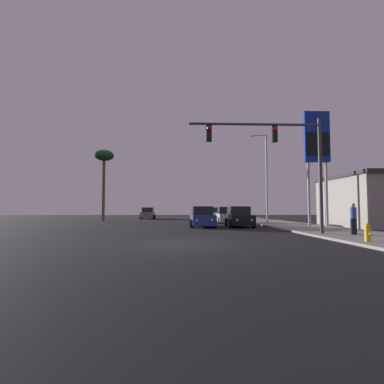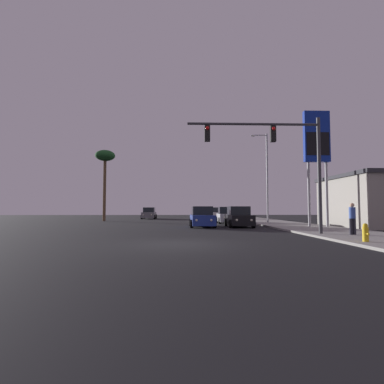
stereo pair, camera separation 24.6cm
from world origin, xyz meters
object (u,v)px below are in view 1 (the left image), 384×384
at_px(car_blue, 202,218).
at_px(fire_hydrant, 368,233).
at_px(palm_tree_mid, 104,159).
at_px(traffic_light_mast, 282,151).
at_px(car_white, 214,214).
at_px(gas_station_sign, 317,143).
at_px(car_silver, 226,216).
at_px(pedestrian_on_sidewalk, 353,217).
at_px(street_lamp, 265,173).
at_px(car_grey, 148,214).
at_px(car_black, 239,218).

bearing_deg(car_blue, fire_hydrant, 114.72).
bearing_deg(palm_tree_mid, traffic_light_mast, -53.50).
height_order(car_white, gas_station_sign, gas_station_sign).
xyz_separation_m(car_blue, gas_station_sign, (8.86, -1.81, 5.86)).
distance_m(car_silver, palm_tree_mid, 16.74).
bearing_deg(fire_hydrant, pedestrian_on_sidewalk, 67.34).
bearing_deg(car_silver, car_white, -89.47).
distance_m(street_lamp, pedestrian_on_sidewalk, 14.75).
xyz_separation_m(car_grey, car_silver, (9.51, -13.68, 0.00)).
bearing_deg(car_silver, pedestrian_on_sidewalk, 108.22).
xyz_separation_m(car_grey, car_blue, (6.55, -19.83, 0.00)).
relative_size(car_silver, pedestrian_on_sidewalk, 2.60).
relative_size(car_white, palm_tree_mid, 0.50).
relative_size(car_blue, palm_tree_mid, 0.50).
height_order(car_grey, palm_tree_mid, palm_tree_mid).
relative_size(car_grey, fire_hydrant, 5.67).
xyz_separation_m(car_blue, fire_hydrant, (6.02, -12.28, -0.27)).
relative_size(car_white, pedestrian_on_sidewalk, 2.59).
distance_m(fire_hydrant, pedestrian_on_sidewalk, 3.71).
xyz_separation_m(car_black, car_white, (0.17, 18.99, 0.00)).
bearing_deg(car_grey, gas_station_sign, 125.29).
height_order(pedestrian_on_sidewalk, palm_tree_mid, palm_tree_mid).
relative_size(car_silver, fire_hydrant, 5.70).
distance_m(car_blue, pedestrian_on_sidewalk, 11.60).
bearing_deg(car_silver, gas_station_sign, 128.21).
xyz_separation_m(car_black, palm_tree_mid, (-14.17, 12.10, 6.77)).
relative_size(car_black, car_silver, 1.00).
relative_size(gas_station_sign, palm_tree_mid, 1.04).
bearing_deg(car_grey, car_silver, 124.64).
bearing_deg(fire_hydrant, gas_station_sign, 74.83).
bearing_deg(car_silver, car_grey, -53.55).
bearing_deg(car_white, traffic_light_mast, 90.09).
height_order(car_black, pedestrian_on_sidewalk, pedestrian_on_sidewalk).
distance_m(car_black, gas_station_sign, 8.46).
height_order(car_grey, car_white, same).
distance_m(car_silver, pedestrian_on_sidewalk, 15.71).
bearing_deg(gas_station_sign, fire_hydrant, -105.17).
bearing_deg(car_grey, pedestrian_on_sidewalk, 115.79).
relative_size(fire_hydrant, pedestrian_on_sidewalk, 0.46).
bearing_deg(traffic_light_mast, fire_hydrant, -62.63).
bearing_deg(car_blue, car_grey, -73.11).
xyz_separation_m(car_grey, pedestrian_on_sidewalk, (13.99, -28.73, 0.27)).
height_order(fire_hydrant, pedestrian_on_sidewalk, pedestrian_on_sidewalk).
relative_size(street_lamp, gas_station_sign, 1.00).
bearing_deg(traffic_light_mast, street_lamp, 77.74).
bearing_deg(pedestrian_on_sidewalk, street_lamp, 92.47).
bearing_deg(car_black, car_white, -90.21).
bearing_deg(car_white, gas_station_sign, 103.81).
bearing_deg(street_lamp, palm_tree_mid, 159.04).
relative_size(fire_hydrant, palm_tree_mid, 0.09).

